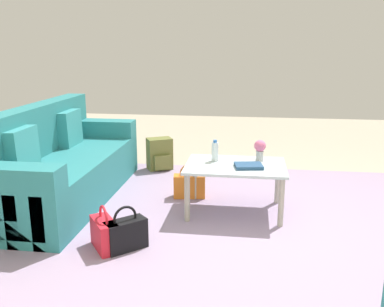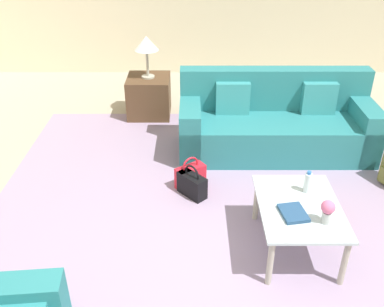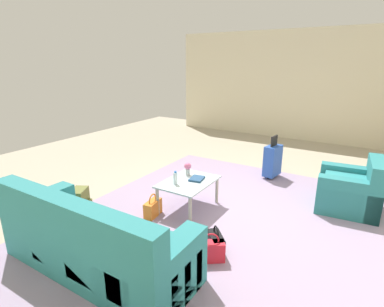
{
  "view_description": "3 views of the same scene",
  "coord_description": "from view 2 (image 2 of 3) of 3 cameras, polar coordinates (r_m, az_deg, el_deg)",
  "views": [
    {
      "loc": [
        0.28,
        3.31,
        1.54
      ],
      "look_at": [
        0.71,
        0.18,
        0.73
      ],
      "focal_mm": 40.0,
      "sensor_mm": 36.0,
      "label": 1
    },
    {
      "loc": [
        -2.44,
        0.39,
        2.6
      ],
      "look_at": [
        0.45,
        0.39,
        0.93
      ],
      "focal_mm": 40.0,
      "sensor_mm": 36.0,
      "label": 2
    },
    {
      "loc": [
        3.99,
        1.77,
        2.2
      ],
      "look_at": [
        0.52,
        -0.36,
        0.96
      ],
      "focal_mm": 28.0,
      "sensor_mm": 36.0,
      "label": 3
    }
  ],
  "objects": [
    {
      "name": "handbag_red",
      "position": [
        4.53,
        -0.21,
        -3.01
      ],
      "size": [
        0.3,
        0.34,
        0.36
      ],
      "color": "red",
      "rests_on": "ground"
    },
    {
      "name": "handbag_orange",
      "position": [
        4.31,
        16.46,
        -6.38
      ],
      "size": [
        0.34,
        0.18,
        0.36
      ],
      "color": "orange",
      "rests_on": "ground"
    },
    {
      "name": "water_bottle",
      "position": [
        3.79,
        15.17,
        -3.74
      ],
      "size": [
        0.06,
        0.06,
        0.2
      ],
      "color": "silver",
      "rests_on": "coffee_table"
    },
    {
      "name": "area_rug",
      "position": [
        4.0,
        2.78,
        -10.46
      ],
      "size": [
        5.2,
        4.4,
        0.01
      ],
      "primitive_type": "cube",
      "color": "#9984A3",
      "rests_on": "ground"
    },
    {
      "name": "ground_plane",
      "position": [
        3.59,
        6.53,
        -16.69
      ],
      "size": [
        12.0,
        12.0,
        0.0
      ],
      "primitive_type": "plane",
      "color": "#A89E89"
    },
    {
      "name": "coffee_table_book",
      "position": [
        3.54,
        13.35,
        -7.72
      ],
      "size": [
        0.27,
        0.23,
        0.03
      ],
      "primitive_type": "cube",
      "rotation": [
        0.0,
        0.0,
        0.18
      ],
      "color": "navy",
      "rests_on": "coffee_table"
    },
    {
      "name": "coffee_table",
      "position": [
        3.7,
        14.05,
        -7.53
      ],
      "size": [
        0.92,
        0.67,
        0.46
      ],
      "color": "silver",
      "rests_on": "ground"
    },
    {
      "name": "table_lamp",
      "position": [
        5.89,
        -6.11,
        14.21
      ],
      "size": [
        0.32,
        0.32,
        0.57
      ],
      "color": "#ADA899",
      "rests_on": "side_table"
    },
    {
      "name": "handbag_black",
      "position": [
        4.4,
        -0.01,
        -4.17
      ],
      "size": [
        0.33,
        0.32,
        0.36
      ],
      "color": "black",
      "rests_on": "ground"
    },
    {
      "name": "couch",
      "position": [
        5.26,
        10.89,
        3.78
      ],
      "size": [
        0.85,
        2.27,
        0.95
      ],
      "color": "teal",
      "rests_on": "ground"
    },
    {
      "name": "side_table",
      "position": [
        6.13,
        -5.74,
        7.62
      ],
      "size": [
        0.59,
        0.59,
        0.56
      ],
      "primitive_type": "cube",
      "color": "#513823",
      "rests_on": "ground"
    },
    {
      "name": "flower_vase",
      "position": [
        3.46,
        17.62,
        -7.18
      ],
      "size": [
        0.11,
        0.11,
        0.21
      ],
      "color": "#B2B7BC",
      "rests_on": "coffee_table"
    }
  ]
}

